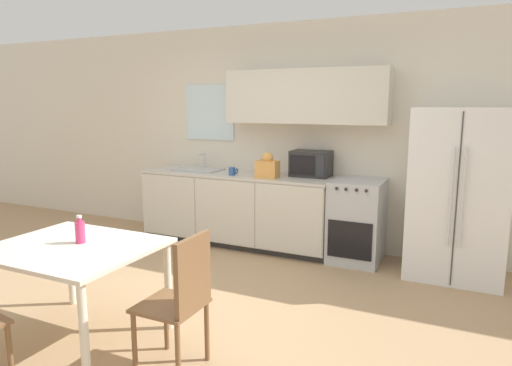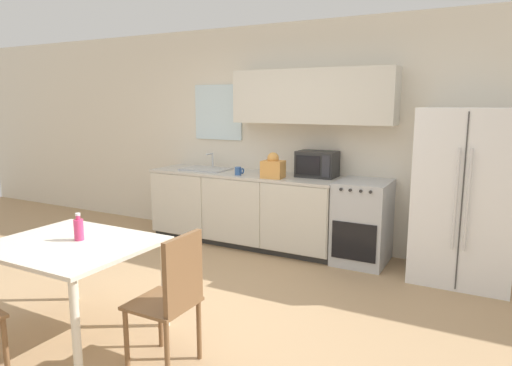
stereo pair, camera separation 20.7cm
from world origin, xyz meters
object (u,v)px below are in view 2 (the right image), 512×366
at_px(microwave, 317,164).
at_px(drink_bottle, 79,229).
at_px(dining_chair_side, 174,292).
at_px(coffee_mug, 239,171).
at_px(dining_table, 72,254).
at_px(refrigerator, 465,196).
at_px(oven_range, 362,222).

relative_size(microwave, drink_bottle, 2.16).
bearing_deg(dining_chair_side, drink_bottle, 85.20).
xyz_separation_m(microwave, drink_bottle, (-0.88, -2.69, -0.23)).
bearing_deg(microwave, drink_bottle, -108.16).
distance_m(microwave, coffee_mug, 0.94).
distance_m(microwave, dining_table, 2.93).
bearing_deg(refrigerator, dining_chair_side, -120.50).
bearing_deg(refrigerator, dining_table, -133.84).
bearing_deg(drink_bottle, dining_chair_side, -4.96).
height_order(coffee_mug, dining_table, coffee_mug).
relative_size(oven_range, microwave, 2.03).
bearing_deg(coffee_mug, refrigerator, 3.36).
distance_m(refrigerator, dining_table, 3.60).
bearing_deg(dining_table, drink_bottle, 86.72).
height_order(oven_range, dining_chair_side, dining_chair_side).
bearing_deg(dining_table, dining_chair_side, -0.48).
relative_size(oven_range, dining_table, 0.79).
bearing_deg(oven_range, refrigerator, -2.19).
xyz_separation_m(oven_range, dining_chair_side, (-0.52, -2.64, 0.08)).
xyz_separation_m(oven_range, refrigerator, (1.01, -0.04, 0.40)).
distance_m(oven_range, drink_bottle, 2.97).
distance_m(oven_range, dining_table, 3.02).
relative_size(dining_table, drink_bottle, 5.53).
distance_m(dining_chair_side, drink_bottle, 1.00).
height_order(refrigerator, dining_table, refrigerator).
bearing_deg(dining_chair_side, refrigerator, -30.34).
relative_size(microwave, dining_chair_side, 0.49).
relative_size(refrigerator, microwave, 3.78).
height_order(refrigerator, dining_chair_side, refrigerator).
distance_m(oven_range, dining_chair_side, 2.69).
height_order(dining_chair_side, drink_bottle, drink_bottle).
xyz_separation_m(microwave, dining_table, (-0.89, -2.76, -0.41)).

